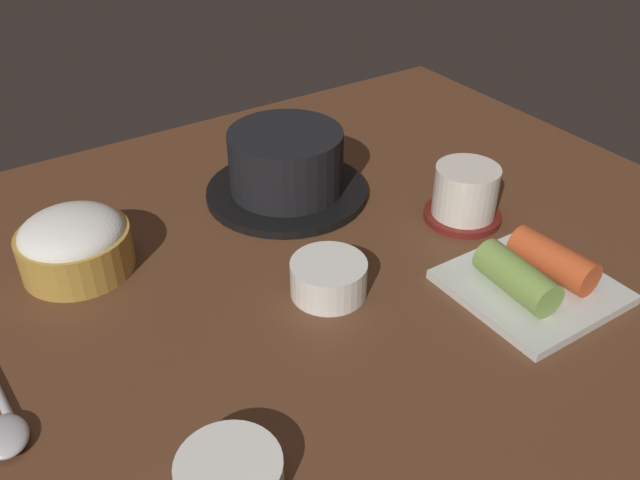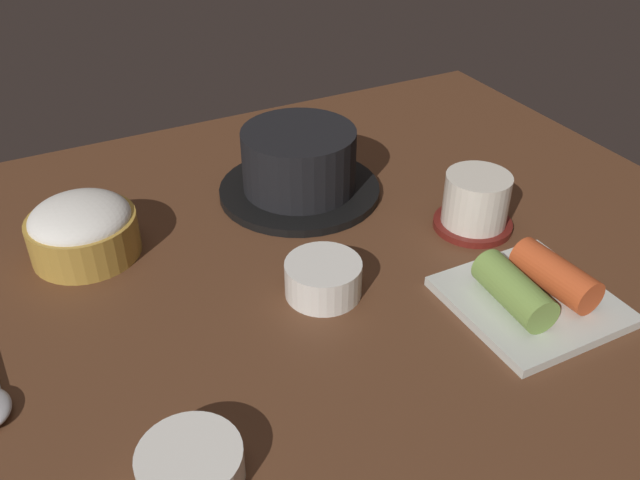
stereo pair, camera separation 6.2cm
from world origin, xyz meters
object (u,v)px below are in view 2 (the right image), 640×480
Objects in this scene: stone_pot at (299,165)px; tea_cup_with_saucer at (476,202)px; rice_bowl at (82,228)px; kimchi_plate at (533,292)px; side_bowl_near at (191,465)px; banchan_cup_center at (323,277)px.

stone_pot is 2.20× the size of tea_cup_with_saucer.
rice_bowl is (-26.07, -1.01, -0.79)cm from stone_pot.
stone_pot is 1.34× the size of kimchi_plate.
kimchi_plate is at bearing 6.42° from side_bowl_near.
rice_bowl is at bearing 137.83° from banchan_cup_center.
kimchi_plate is (36.82, -28.74, -1.55)cm from rice_bowl.
tea_cup_with_saucer reaches higher than banchan_cup_center.
banchan_cup_center is 20.39cm from kimchi_plate.
tea_cup_with_saucer reaches higher than kimchi_plate.
kimchi_plate is (10.76, -29.75, -2.34)cm from stone_pot.
stone_pot is 2.53× the size of side_bowl_near.
tea_cup_with_saucer is at bearing 7.89° from banchan_cup_center.
banchan_cup_center is (-6.43, -18.79, -2.07)cm from stone_pot.
tea_cup_with_saucer is 21.09cm from banchan_cup_center.
kimchi_plate is (17.19, -10.96, -0.26)cm from banchan_cup_center.
kimchi_plate reaches higher than banchan_cup_center.
banchan_cup_center is at bearing -108.90° from stone_pot.
side_bowl_near is (-35.78, -4.03, -0.12)cm from kimchi_plate.
stone_pot is 1.72× the size of rice_bowl.
rice_bowl is 46.74cm from kimchi_plate.
kimchi_plate is 36.01cm from side_bowl_near.
stone_pot is 19.97cm from banchan_cup_center.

